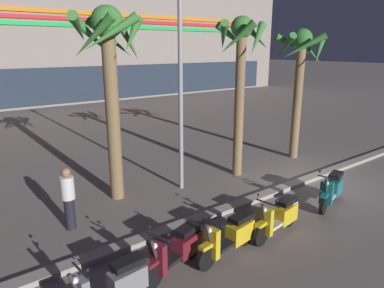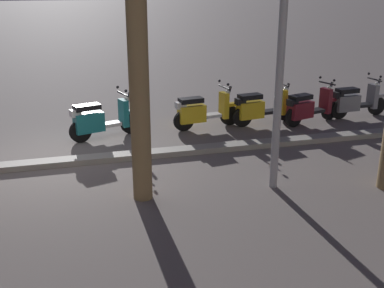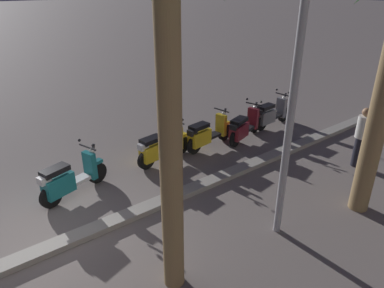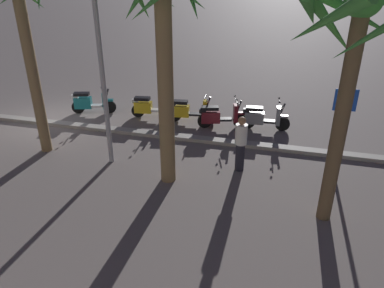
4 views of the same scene
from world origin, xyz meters
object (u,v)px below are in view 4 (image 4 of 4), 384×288
object	(u,v)px
scooter_grey_mid_centre	(262,117)
scooter_maroon_mid_front	(218,116)
scooter_yellow_gap_after_mid	(150,107)
scooter_teal_far_back	(90,102)
crossing_sign	(342,122)
street_lamp	(97,24)
palm_tree_near_sign	(355,45)
scooter_yellow_tail_end	(188,111)
palm_tree_by_mall_entrance	(22,18)
palm_tree_far_corner	(164,23)
pedestrian_window_shopping	(241,143)

from	to	relation	value
scooter_grey_mid_centre	scooter_maroon_mid_front	size ratio (longest dim) A/B	0.99
scooter_yellow_gap_after_mid	scooter_teal_far_back	bearing A→B (deg)	3.65
crossing_sign	street_lamp	bearing A→B (deg)	10.20
palm_tree_near_sign	street_lamp	bearing A→B (deg)	-11.79
scooter_yellow_gap_after_mid	street_lamp	xyz separation A→B (m)	(-0.22, 3.84, 3.52)
scooter_maroon_mid_front	street_lamp	world-z (taller)	street_lamp
scooter_yellow_tail_end	palm_tree_by_mall_entrance	size ratio (longest dim) A/B	0.34
scooter_yellow_tail_end	crossing_sign	distance (m)	5.83
palm_tree_far_corner	pedestrian_window_shopping	size ratio (longest dim) A/B	3.42
scooter_teal_far_back	scooter_grey_mid_centre	bearing A→B (deg)	-179.24
scooter_grey_mid_centre	scooter_yellow_tail_end	size ratio (longest dim) A/B	0.95
palm_tree_far_corner	street_lamp	world-z (taller)	street_lamp
scooter_grey_mid_centre	crossing_sign	xyz separation A→B (m)	(-2.30, 2.61, 1.05)
scooter_yellow_gap_after_mid	palm_tree_far_corner	world-z (taller)	palm_tree_far_corner
scooter_grey_mid_centre	palm_tree_by_mall_entrance	world-z (taller)	palm_tree_by_mall_entrance
palm_tree_near_sign	scooter_grey_mid_centre	bearing A→B (deg)	-69.54
crossing_sign	palm_tree_by_mall_entrance	xyz separation A→B (m)	(8.81, 1.00, 2.53)
scooter_teal_far_back	scooter_yellow_gap_after_mid	bearing A→B (deg)	-176.35
scooter_yellow_gap_after_mid	scooter_grey_mid_centre	bearing A→B (deg)	179.05
scooter_yellow_tail_end	pedestrian_window_shopping	xyz separation A→B (m)	(-2.47, 3.30, 0.40)
palm_tree_far_corner	palm_tree_by_mall_entrance	bearing A→B (deg)	-9.50
scooter_yellow_tail_end	palm_tree_far_corner	distance (m)	5.75
scooter_yellow_gap_after_mid	scooter_teal_far_back	size ratio (longest dim) A/B	1.03
pedestrian_window_shopping	street_lamp	size ratio (longest dim) A/B	0.25
street_lamp	scooter_maroon_mid_front	bearing A→B (deg)	-126.34
palm_tree_by_mall_entrance	scooter_yellow_gap_after_mid	bearing A→B (deg)	-120.24
scooter_yellow_gap_after_mid	palm_tree_near_sign	xyz separation A→B (m)	(-6.23, 5.10, 3.45)
scooter_yellow_gap_after_mid	scooter_teal_far_back	world-z (taller)	same
scooter_grey_mid_centre	pedestrian_window_shopping	xyz separation A→B (m)	(0.33, 3.28, 0.40)
scooter_yellow_gap_after_mid	palm_tree_near_sign	size ratio (longest dim) A/B	0.36
crossing_sign	palm_tree_far_corner	xyz separation A→B (m)	(4.41, 1.74, 2.61)
palm_tree_far_corner	scooter_yellow_gap_after_mid	bearing A→B (deg)	-63.10
pedestrian_window_shopping	palm_tree_far_corner	bearing A→B (deg)	30.86
scooter_teal_far_back	street_lamp	world-z (taller)	street_lamp
scooter_yellow_tail_end	palm_tree_near_sign	distance (m)	7.69
pedestrian_window_shopping	street_lamp	world-z (taller)	street_lamp
palm_tree_by_mall_entrance	street_lamp	bearing A→B (deg)	176.22
palm_tree_far_corner	palm_tree_near_sign	world-z (taller)	palm_tree_far_corner
scooter_yellow_gap_after_mid	street_lamp	distance (m)	5.21
crossing_sign	street_lamp	distance (m)	6.99
scooter_teal_far_back	pedestrian_window_shopping	bearing A→B (deg)	154.20
palm_tree_near_sign	scooter_teal_far_back	bearing A→B (deg)	-29.28
pedestrian_window_shopping	scooter_teal_far_back	bearing A→B (deg)	-25.80
scooter_yellow_tail_end	scooter_teal_far_back	xyz separation A→B (m)	(4.13, 0.11, 0.01)
palm_tree_by_mall_entrance	street_lamp	size ratio (longest dim) A/B	0.84
street_lamp	scooter_grey_mid_centre	bearing A→B (deg)	-137.62
scooter_yellow_gap_after_mid	pedestrian_window_shopping	bearing A→B (deg)	140.25
crossing_sign	pedestrian_window_shopping	size ratio (longest dim) A/B	1.48
scooter_yellow_tail_end	palm_tree_near_sign	world-z (taller)	palm_tree_near_sign
scooter_grey_mid_centre	pedestrian_window_shopping	distance (m)	3.32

